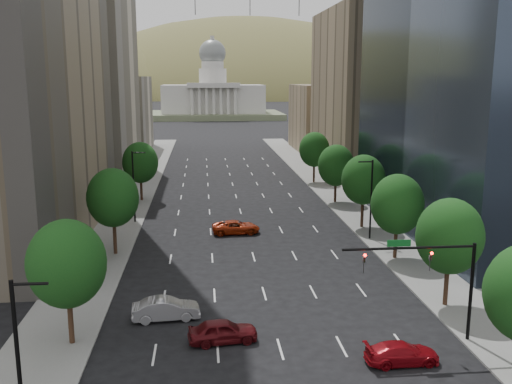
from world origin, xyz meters
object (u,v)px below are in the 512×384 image
object	(u,v)px
car_maroon	(223,331)
car_silver	(166,309)
car_red_far	(236,227)
car_red_near	(402,353)
traffic_signal	(437,271)
capitol	(213,99)

from	to	relation	value
car_maroon	car_silver	distance (m)	5.82
car_maroon	car_red_far	world-z (taller)	car_maroon
car_maroon	car_red_near	bearing A→B (deg)	-116.50
car_red_near	car_maroon	distance (m)	11.89
traffic_signal	capitol	xyz separation A→B (m)	(-10.53, 219.71, 3.40)
capitol	car_red_far	size ratio (longest dim) A/B	10.90
traffic_signal	car_silver	size ratio (longest dim) A/B	1.81
traffic_signal	car_red_near	size ratio (longest dim) A/B	1.92
car_red_near	traffic_signal	bearing A→B (deg)	-52.39
car_maroon	traffic_signal	bearing A→B (deg)	-102.43
traffic_signal	car_silver	bearing A→B (deg)	163.27
car_red_far	traffic_signal	bearing A→B (deg)	-161.41
car_red_near	car_maroon	world-z (taller)	car_maroon
capitol	car_red_near	size ratio (longest dim) A/B	12.65
traffic_signal	car_red_far	bearing A→B (deg)	112.17
traffic_signal	car_maroon	distance (m)	15.02
car_maroon	car_silver	xyz separation A→B (m)	(-4.10, 4.13, 0.02)
car_silver	car_maroon	bearing A→B (deg)	-140.57
car_red_near	car_maroon	bearing A→B (deg)	68.09
traffic_signal	car_red_near	world-z (taller)	traffic_signal
car_maroon	car_red_far	bearing A→B (deg)	-12.07
traffic_signal	car_red_far	size ratio (longest dim) A/B	1.66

